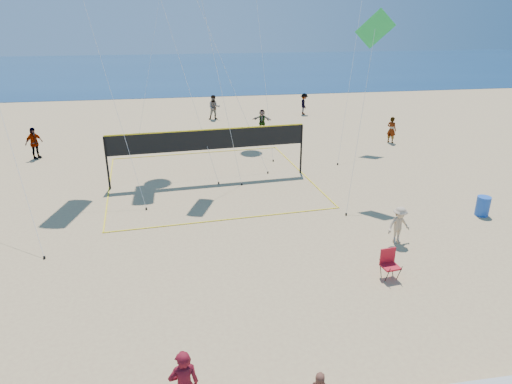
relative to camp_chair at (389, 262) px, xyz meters
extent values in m
plane|color=tan|center=(-3.80, -2.29, -0.57)|extent=(120.00, 120.00, 0.00)
cube|color=navy|center=(-3.80, 59.71, -0.55)|extent=(140.00, 50.00, 0.03)
imported|color=tan|center=(1.38, 2.20, 0.16)|extent=(1.03, 0.72, 1.45)
imported|color=gray|center=(-14.98, 15.64, 0.37)|extent=(1.06, 1.12, 1.86)
imported|color=gray|center=(-0.57, 20.25, 0.19)|extent=(1.46, 0.93, 1.51)
imported|color=gray|center=(7.24, 15.48, 0.30)|extent=(0.71, 0.75, 1.72)
imported|color=gray|center=(-3.73, 24.30, 0.41)|extent=(0.95, 0.74, 1.94)
imported|color=gray|center=(3.88, 25.06, 0.31)|extent=(0.80, 1.21, 1.74)
cube|color=red|center=(0.01, -0.10, -0.12)|extent=(0.60, 0.56, 0.06)
cube|color=red|center=(-0.01, 0.12, 0.17)|extent=(0.54, 0.12, 0.54)
cylinder|color=black|center=(-0.18, -0.32, -0.32)|extent=(0.06, 0.28, 0.70)
cylinder|color=black|center=(-0.23, 0.07, -0.32)|extent=(0.06, 0.28, 0.70)
cylinder|color=black|center=(0.25, -0.27, -0.32)|extent=(0.06, 0.28, 0.70)
cylinder|color=black|center=(0.20, 0.13, -0.32)|extent=(0.06, 0.28, 0.70)
cylinder|color=blue|center=(6.07, 3.94, -0.14)|extent=(0.66, 0.66, 0.84)
cylinder|color=black|center=(-10.04, 9.78, 0.75)|extent=(0.10, 0.10, 2.64)
cylinder|color=black|center=(-0.19, 10.59, 0.75)|extent=(0.10, 0.10, 2.64)
cube|color=black|center=(-5.12, 10.18, 1.58)|extent=(9.86, 0.83, 0.99)
cube|color=yellow|center=(-5.12, 10.18, 2.10)|extent=(9.86, 0.84, 0.06)
cube|color=yellow|center=(-4.71, 5.26, -0.56)|extent=(10.06, 0.87, 0.02)
cube|color=yellow|center=(-5.52, 15.11, -0.56)|extent=(10.06, 0.87, 0.02)
cylinder|color=silver|center=(-9.51, 9.19, 4.93)|extent=(2.77, 4.65, 10.89)
cylinder|color=black|center=(-8.14, 6.87, -0.52)|extent=(0.08, 0.08, 0.10)
cylinder|color=silver|center=(-6.20, 11.44, 5.09)|extent=(3.01, 3.73, 11.22)
cylinder|color=black|center=(-4.71, 9.58, -0.52)|extent=(0.08, 0.08, 0.10)
cylinder|color=silver|center=(-4.42, 9.84, 4.07)|extent=(1.69, 1.30, 9.17)
cylinder|color=black|center=(-3.58, 9.20, -0.52)|extent=(0.08, 0.08, 0.10)
cylinder|color=silver|center=(-12.75, 5.73, 3.05)|extent=(2.60, 5.26, 7.14)
cylinder|color=black|center=(-11.45, 3.10, -0.52)|extent=(0.08, 0.08, 0.10)
cube|color=green|center=(2.09, 7.66, 6.87)|extent=(1.55, 0.75, 1.69)
cylinder|color=silver|center=(1.21, 6.26, 3.18)|extent=(1.77, 2.81, 7.39)
cylinder|color=black|center=(0.34, 4.87, -0.52)|extent=(0.08, 0.08, 0.10)
cylinder|color=silver|center=(3.78, 14.32, 5.04)|extent=(3.09, 5.61, 11.12)
cylinder|color=black|center=(2.24, 11.52, -0.52)|extent=(0.08, 0.08, 0.10)
cylinder|color=silver|center=(-4.48, 13.15, 6.18)|extent=(5.07, 4.84, 13.39)
cylinder|color=black|center=(-1.95, 10.75, -0.52)|extent=(0.08, 0.08, 0.10)
cylinder|color=silver|center=(-1.39, 16.25, 5.91)|extent=(0.30, 7.01, 12.87)
cylinder|color=black|center=(-1.25, 12.76, -0.52)|extent=(0.08, 0.08, 0.10)
cylinder|color=silver|center=(-7.85, 20.67, 5.98)|extent=(2.89, 5.97, 12.99)
cylinder|color=black|center=(-9.28, 17.70, -0.52)|extent=(0.08, 0.08, 0.10)
camera|label=1|loc=(-6.39, -12.01, 7.59)|focal=32.00mm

